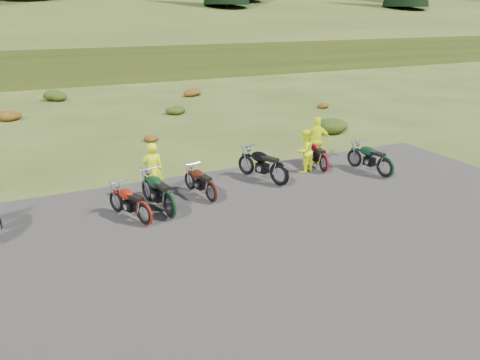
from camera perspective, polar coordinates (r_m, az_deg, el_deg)
ground at (r=13.91m, az=0.53°, el=-4.20°), size 300.00×300.00×0.00m
gravel_pad at (r=12.32m, az=4.61°, el=-7.64°), size 20.00×12.00×0.04m
hill_slope at (r=61.93m, az=-20.61°, el=13.51°), size 300.00×45.97×9.37m
hill_plateau at (r=121.68m, az=-23.54°, el=15.76°), size 300.00×90.00×9.17m
shrub_2 at (r=28.53m, az=-26.34°, el=7.21°), size 1.30×1.30×0.77m
shrub_3 at (r=33.80m, az=-21.47°, el=9.74°), size 1.56×1.56×0.92m
shrub_4 at (r=21.94m, az=-10.97°, el=5.19°), size 0.77×0.77×0.45m
shrub_5 at (r=27.66m, az=-7.97°, el=8.57°), size 1.03×1.03×0.61m
shrub_6 at (r=33.50m, az=-5.98°, el=10.78°), size 1.30×1.30×0.77m
shrub_7 at (r=23.69m, az=11.30°, el=6.85°), size 1.56×1.56×0.92m
shrub_8 at (r=29.61m, az=9.79°, el=9.08°), size 0.77×0.77×0.45m
motorcycle_1 at (r=13.46m, az=-11.48°, el=-5.50°), size 1.40×2.10×1.05m
motorcycle_2 at (r=13.78m, az=-8.52°, el=-4.68°), size 1.11×2.37×1.19m
motorcycle_3 at (r=14.42m, az=-9.10°, el=-3.55°), size 0.74×1.90×0.98m
motorcycle_4 at (r=14.75m, az=-3.52°, el=-2.78°), size 1.00×2.02×1.01m
motorcycle_5 at (r=16.13m, az=4.78°, el=-0.76°), size 1.55×2.45×1.22m
motorcycle_6 at (r=17.69m, az=10.11°, el=0.88°), size 0.89×2.05×1.04m
motorcycle_7 at (r=17.63m, az=17.14°, el=0.22°), size 1.08×2.24×1.13m
person_middle at (r=15.08m, az=-10.56°, el=1.09°), size 0.74×0.57×1.80m
person_right_a at (r=17.36m, az=7.85°, el=3.43°), size 0.95×0.85×1.61m
person_right_b at (r=18.41m, az=9.35°, el=4.69°), size 1.16×0.95×1.84m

